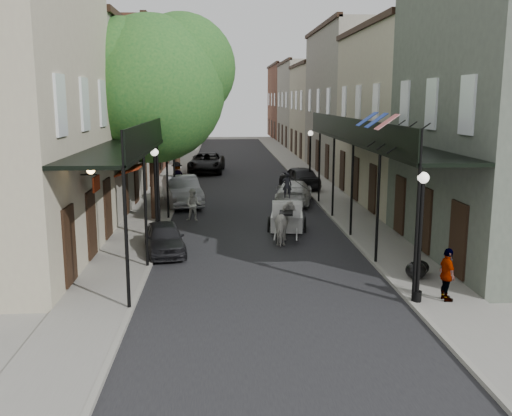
{
  "coord_description": "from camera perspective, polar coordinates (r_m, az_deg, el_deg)",
  "views": [
    {
      "loc": [
        -1.4,
        -17.13,
        5.81
      ],
      "look_at": [
        -0.09,
        4.61,
        1.6
      ],
      "focal_mm": 40.0,
      "sensor_mm": 36.0,
      "label": 1
    }
  ],
  "objects": [
    {
      "name": "car_left_mid",
      "position": [
        31.61,
        -7.41,
        1.72
      ],
      "size": [
        2.69,
        5.07,
        1.59
      ],
      "primitive_type": "imported",
      "rotation": [
        0.0,
        0.0,
        0.22
      ],
      "color": "#9E9FA3",
      "rests_on": "ground"
    },
    {
      "name": "building_row_left",
      "position": [
        47.68,
        -12.34,
        10.02
      ],
      "size": [
        5.0,
        80.0,
        10.5
      ],
      "primitive_type": "cube",
      "color": "#ACA589",
      "rests_on": "ground"
    },
    {
      "name": "car_left_far",
      "position": [
        45.35,
        -4.97,
        4.54
      ],
      "size": [
        2.96,
        5.82,
        1.58
      ],
      "primitive_type": "imported",
      "rotation": [
        0.0,
        0.0,
        -0.06
      ],
      "color": "black",
      "rests_on": "ground"
    },
    {
      "name": "gallery_left",
      "position": [
        24.41,
        -11.51,
        6.6
      ],
      "size": [
        2.2,
        18.05,
        4.88
      ],
      "color": "black",
      "rests_on": "sidewalk_left"
    },
    {
      "name": "sidewalk_right",
      "position": [
        38.12,
        6.25,
        2.2
      ],
      "size": [
        2.2,
        90.0,
        0.12
      ],
      "primitive_type": "cube",
      "color": "gray",
      "rests_on": "ground"
    },
    {
      "name": "lamppost_left",
      "position": [
        23.59,
        -9.99,
        1.6
      ],
      "size": [
        0.32,
        0.32,
        3.71
      ],
      "color": "black",
      "rests_on": "sidewalk_left"
    },
    {
      "name": "carriage",
      "position": [
        25.57,
        3.13,
        0.2
      ],
      "size": [
        1.85,
        2.54,
        2.71
      ],
      "rotation": [
        0.0,
        0.0,
        -0.13
      ],
      "color": "black",
      "rests_on": "ground"
    },
    {
      "name": "car_right_near",
      "position": [
        31.81,
        3.81,
        1.61
      ],
      "size": [
        2.7,
        4.84,
        1.33
      ],
      "primitive_type": "imported",
      "rotation": [
        0.0,
        0.0,
        2.95
      ],
      "color": "silver",
      "rests_on": "ground"
    },
    {
      "name": "gallery_right",
      "position": [
        24.96,
        10.98,
        6.71
      ],
      "size": [
        2.2,
        18.05,
        4.88
      ],
      "color": "black",
      "rests_on": "sidewalk_right"
    },
    {
      "name": "car_left_near",
      "position": [
        21.88,
        -9.14,
        -2.99
      ],
      "size": [
        2.01,
        3.7,
        1.19
      ],
      "primitive_type": "imported",
      "rotation": [
        0.0,
        0.0,
        0.18
      ],
      "color": "black",
      "rests_on": "ground"
    },
    {
      "name": "car_right_far",
      "position": [
        36.95,
        4.35,
        3.06
      ],
      "size": [
        2.51,
        4.7,
        1.52
      ],
      "primitive_type": "imported",
      "rotation": [
        0.0,
        0.0,
        3.31
      ],
      "color": "black",
      "rests_on": "ground"
    },
    {
      "name": "tree_near",
      "position": [
        27.46,
        -9.52,
        12.21
      ],
      "size": [
        7.31,
        6.8,
        9.63
      ],
      "color": "#382619",
      "rests_on": "sidewalk_left"
    },
    {
      "name": "pedestrian_sidewalk_right",
      "position": [
        17.13,
        18.57,
        -6.34
      ],
      "size": [
        0.39,
        0.91,
        1.54
      ],
      "primitive_type": "imported",
      "rotation": [
        0.0,
        0.0,
        1.59
      ],
      "color": "gray",
      "rests_on": "sidewalk_right"
    },
    {
      "name": "tree_far",
      "position": [
        41.41,
        -7.54,
        10.89
      ],
      "size": [
        6.45,
        6.0,
        8.61
      ],
      "color": "#382619",
      "rests_on": "sidewalk_left"
    },
    {
      "name": "horse",
      "position": [
        23.15,
        3.02,
        -1.55
      ],
      "size": [
        1.12,
        2.01,
        1.62
      ],
      "primitive_type": "imported",
      "rotation": [
        0.0,
        0.0,
        3.01
      ],
      "color": "beige",
      "rests_on": "ground"
    },
    {
      "name": "pedestrian_walking",
      "position": [
        27.43,
        -6.28,
        0.29
      ],
      "size": [
        0.84,
        0.71,
        1.54
      ],
      "primitive_type": "imported",
      "rotation": [
        0.0,
        0.0,
        -0.18
      ],
      "color": "#B9BAB0",
      "rests_on": "ground"
    },
    {
      "name": "lamppost_right_near",
      "position": [
        16.53,
        16.09,
        -2.64
      ],
      "size": [
        0.32,
        0.32,
        3.71
      ],
      "color": "black",
      "rests_on": "sidewalk_right"
    },
    {
      "name": "lamppost_right_far",
      "position": [
        35.76,
        5.43,
        4.86
      ],
      "size": [
        0.32,
        0.32,
        3.71
      ],
      "color": "black",
      "rests_on": "sidewalk_right"
    },
    {
      "name": "pedestrian_sidewalk_left",
      "position": [
        35.91,
        -7.91,
        3.17
      ],
      "size": [
        1.32,
        1.24,
        1.79
      ],
      "primitive_type": "imported",
      "rotation": [
        0.0,
        0.0,
        3.81
      ],
      "color": "gray",
      "rests_on": "sidewalk_left"
    },
    {
      "name": "ground",
      "position": [
        18.15,
        1.16,
        -7.74
      ],
      "size": [
        140.0,
        140.0,
        0.0
      ],
      "primitive_type": "plane",
      "color": "gray",
      "rests_on": "ground"
    },
    {
      "name": "road",
      "position": [
        37.61,
        -1.29,
        2.06
      ],
      "size": [
        8.0,
        90.0,
        0.01
      ],
      "primitive_type": "cube",
      "color": "black",
      "rests_on": "ground"
    },
    {
      "name": "trash_bags",
      "position": [
        19.2,
        15.86,
        -5.91
      ],
      "size": [
        0.92,
        1.07,
        0.56
      ],
      "color": "black",
      "rests_on": "sidewalk_right"
    },
    {
      "name": "building_row_right",
      "position": [
        48.19,
        8.65,
        10.16
      ],
      "size": [
        5.0,
        80.0,
        10.5
      ],
      "primitive_type": "cube",
      "color": "gray",
      "rests_on": "ground"
    },
    {
      "name": "sidewalk_left",
      "position": [
        37.75,
        -8.9,
        2.05
      ],
      "size": [
        2.2,
        90.0,
        0.12
      ],
      "primitive_type": "cube",
      "color": "gray",
      "rests_on": "ground"
    }
  ]
}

